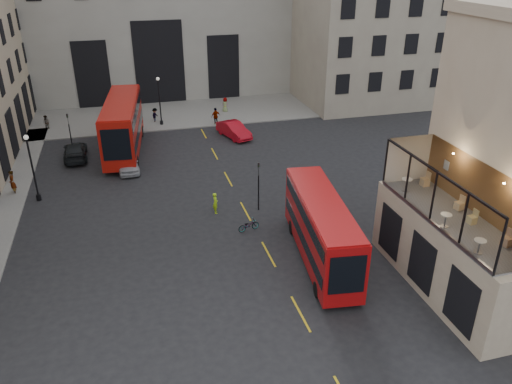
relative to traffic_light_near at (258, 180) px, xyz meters
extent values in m
plane|color=black|center=(1.00, -12.00, -2.42)|extent=(140.00, 140.00, 0.00)
cube|color=black|center=(5.98, -12.00, -0.42)|extent=(0.08, 9.20, 3.00)
cube|color=brown|center=(8.97, -12.00, 3.62)|extent=(0.04, 10.00, 2.90)
cube|color=beige|center=(7.50, -7.00, 3.62)|extent=(3.00, 0.04, 2.90)
cube|color=black|center=(7.50, -12.00, 5.08)|extent=(3.00, 10.00, 0.04)
cube|color=slate|center=(6.00, -12.00, 2.28)|extent=(0.12, 10.00, 0.18)
cube|color=black|center=(6.00, -12.00, 5.03)|extent=(0.12, 10.00, 0.10)
cube|color=beige|center=(8.92, -8.80, 3.78)|extent=(0.04, 0.45, 0.55)
cylinder|color=#FFD899|center=(8.30, -14.00, 5.03)|extent=(0.12, 0.12, 0.05)
cylinder|color=#FFD899|center=(8.30, -10.00, 5.03)|extent=(0.12, 0.12, 0.05)
cube|color=#C2AF91|center=(7.50, -12.00, -0.17)|extent=(3.00, 11.00, 4.50)
cube|color=slate|center=(7.50, -12.00, 2.12)|extent=(3.00, 10.00, 0.10)
cube|color=#A09E95|center=(-4.00, 36.00, 6.58)|extent=(34.00, 10.00, 18.00)
cube|color=black|center=(-4.00, 30.96, 2.58)|extent=(6.00, 0.12, 10.00)
cube|color=black|center=(-12.00, 30.96, 1.58)|extent=(4.00, 0.12, 8.00)
cube|color=black|center=(4.00, 30.96, 1.58)|extent=(4.00, 0.12, 8.00)
cube|color=#A49B84|center=(21.00, 28.00, 7.58)|extent=(16.00, 18.00, 20.00)
cube|color=slate|center=(-5.00, 26.00, -2.36)|extent=(40.00, 12.00, 0.12)
cylinder|color=black|center=(0.00, 0.00, -1.02)|extent=(0.10, 0.10, 2.80)
imported|color=black|center=(0.00, 0.00, 0.88)|extent=(0.16, 0.20, 1.00)
cylinder|color=black|center=(-14.00, 16.00, -1.02)|extent=(0.10, 0.10, 2.80)
imported|color=black|center=(-14.00, 16.00, 0.88)|extent=(0.16, 0.20, 1.00)
cylinder|color=black|center=(-16.00, 6.00, 0.08)|extent=(0.14, 0.14, 5.00)
cylinder|color=black|center=(-16.00, 6.00, -2.17)|extent=(0.36, 0.36, 0.50)
sphere|color=silver|center=(-16.00, 6.00, 2.73)|extent=(0.36, 0.36, 0.36)
cylinder|color=black|center=(-5.00, 22.00, 0.08)|extent=(0.14, 0.14, 5.00)
cylinder|color=black|center=(-5.00, 22.00, -2.17)|extent=(0.36, 0.36, 0.50)
sphere|color=silver|center=(-5.00, 22.00, 2.73)|extent=(0.36, 0.36, 0.36)
cube|color=#A40B0C|center=(1.91, -7.38, -0.21)|extent=(3.66, 10.59, 3.68)
cube|color=black|center=(1.91, -7.38, -0.73)|extent=(3.63, 10.04, 0.75)
cube|color=black|center=(1.91, -7.38, 0.92)|extent=(3.63, 10.04, 0.75)
cube|color=#A40B0C|center=(1.91, -7.38, 1.66)|extent=(3.54, 10.37, 0.11)
cylinder|color=black|center=(1.29, -3.95, -1.95)|extent=(0.38, 0.97, 0.94)
cylinder|color=black|center=(3.39, -4.22, -1.95)|extent=(0.38, 0.97, 0.94)
cylinder|color=black|center=(0.40, -10.85, -1.95)|extent=(0.38, 0.97, 0.94)
cylinder|color=black|center=(2.50, -11.12, -1.95)|extent=(0.38, 0.97, 0.94)
cube|color=#A4120B|center=(-9.10, 14.99, 0.23)|extent=(4.22, 12.68, 4.41)
cube|color=black|center=(-9.10, 14.99, -0.39)|extent=(4.18, 12.01, 0.90)
cube|color=black|center=(-9.10, 14.99, 1.59)|extent=(4.18, 12.01, 0.90)
cube|color=#A4120B|center=(-9.10, 14.99, 2.47)|extent=(4.08, 12.42, 0.14)
cylinder|color=black|center=(-9.93, 19.10, -1.86)|extent=(0.44, 1.16, 1.13)
cylinder|color=black|center=(-7.36, 18.80, -1.86)|extent=(0.44, 1.16, 1.13)
cylinder|color=black|center=(-10.88, 10.81, -1.86)|extent=(0.44, 1.16, 1.13)
cylinder|color=black|center=(-8.31, 10.52, -1.86)|extent=(0.44, 1.16, 1.13)
imported|color=#ABACB3|center=(-9.05, 10.18, -1.68)|extent=(1.93, 4.43, 1.49)
imported|color=#B40B18|center=(1.84, 16.10, -1.64)|extent=(3.04, 5.07, 1.58)
imported|color=black|center=(-13.63, 14.27, -1.69)|extent=(2.22, 5.10, 1.46)
imported|color=gray|center=(-1.47, -2.76, -2.02)|extent=(1.63, 0.86, 0.81)
imported|color=#A8E117|center=(-3.17, 0.39, -1.62)|extent=(0.42, 0.61, 1.60)
imported|color=gray|center=(-17.00, 23.53, -1.61)|extent=(0.98, 0.89, 1.64)
imported|color=gray|center=(-5.56, 23.12, -1.59)|extent=(1.05, 1.24, 1.66)
imported|color=gray|center=(0.83, 20.58, -1.46)|extent=(1.22, 0.86, 1.93)
imported|color=gray|center=(2.84, 25.00, -1.55)|extent=(1.00, 1.00, 1.75)
imported|color=gray|center=(-18.00, 7.68, -1.44)|extent=(0.64, 0.82, 1.96)
cylinder|color=beige|center=(6.52, -15.25, 2.86)|extent=(0.56, 0.56, 0.04)
cylinder|color=slate|center=(6.52, -15.25, 2.52)|extent=(0.08, 0.08, 0.66)
cylinder|color=slate|center=(6.52, -15.25, 2.19)|extent=(0.41, 0.41, 0.03)
cylinder|color=beige|center=(6.46, -12.66, 2.88)|extent=(0.58, 0.58, 0.04)
cylinder|color=slate|center=(6.46, -12.66, 2.53)|extent=(0.08, 0.08, 0.68)
cylinder|color=slate|center=(6.46, -12.66, 2.19)|extent=(0.42, 0.42, 0.03)
cylinder|color=silver|center=(6.77, -8.31, 2.92)|extent=(0.62, 0.62, 0.04)
cylinder|color=slate|center=(6.77, -8.31, 2.55)|extent=(0.08, 0.08, 0.72)
cylinder|color=slate|center=(6.77, -8.31, 2.19)|extent=(0.45, 0.45, 0.03)
cube|color=tan|center=(8.25, -15.04, 2.40)|extent=(0.51, 0.51, 0.46)
cube|color=tan|center=(8.44, -15.00, 2.84)|extent=(0.13, 0.43, 0.41)
cube|color=tan|center=(8.02, -12.74, 2.38)|extent=(0.42, 0.42, 0.42)
cube|color=tan|center=(8.20, -12.72, 2.78)|extent=(0.07, 0.39, 0.37)
cube|color=tan|center=(8.34, -11.19, 2.39)|extent=(0.47, 0.47, 0.43)
cube|color=tan|center=(8.52, -11.16, 2.80)|extent=(0.11, 0.40, 0.38)
cube|color=tan|center=(8.24, -7.98, 2.41)|extent=(0.45, 0.45, 0.47)
cube|color=tan|center=(8.44, -7.97, 2.85)|extent=(0.06, 0.44, 0.42)
camera|label=1|loc=(-8.85, -31.71, 15.09)|focal=35.00mm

